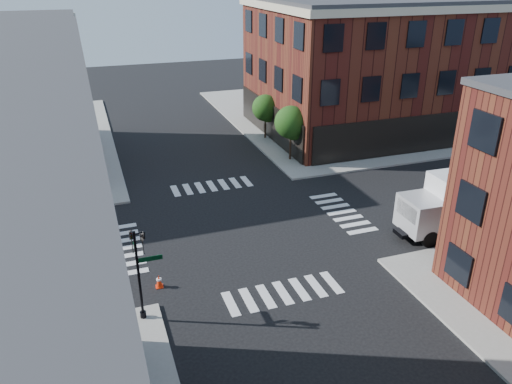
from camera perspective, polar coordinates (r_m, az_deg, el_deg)
The scene contains 8 objects.
ground at distance 30.83m, azimuth -1.80°, elevation -4.25°, with size 120.00×120.00×0.00m, color black.
sidewalk_ne at distance 57.03m, azimuth 12.25°, elevation 8.88°, with size 30.00×30.00×0.15m, color gray.
building_ne at distance 51.39m, azimuth 15.25°, elevation 13.72°, with size 25.00×16.00×12.00m, color #401310.
tree_near at distance 40.75m, azimuth 4.11°, elevation 7.76°, with size 2.69×2.69×4.49m.
tree_far at distance 46.19m, azimuth 1.16°, elevation 9.44°, with size 2.43×2.43×4.07m.
signal_pole at distance 22.61m, azimuth -13.21°, elevation -8.12°, with size 1.29×1.24×4.60m.
box_truck at distance 32.40m, azimuth 22.95°, elevation -1.03°, with size 8.26×2.70×3.70m.
traffic_cone at distance 25.91m, azimuth -11.02°, elevation -9.99°, with size 0.40×0.40×0.70m.
Camera 1 is at (-7.99, -25.87, 14.75)m, focal length 35.00 mm.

